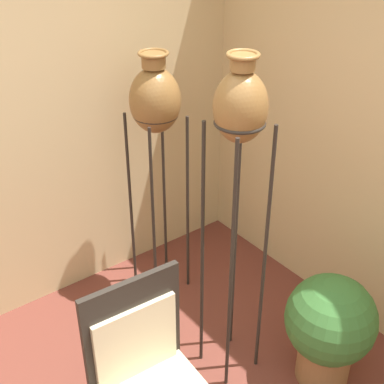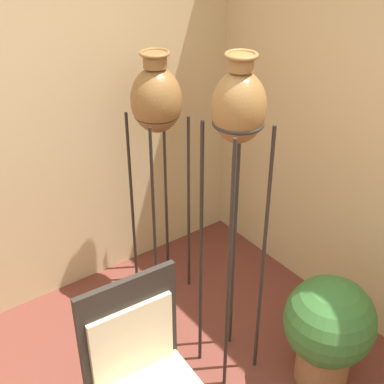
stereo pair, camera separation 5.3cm
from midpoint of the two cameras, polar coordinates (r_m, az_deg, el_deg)
vase_stand_tall at (r=2.50m, az=5.58°, el=7.43°), size 0.26×0.26×1.90m
vase_stand_medium at (r=3.27m, az=-3.34°, el=9.35°), size 0.31×0.31×1.70m
chair at (r=2.58m, az=-4.58°, el=-18.78°), size 0.54×0.48×1.07m
potted_plant at (r=3.16m, az=14.83°, el=-13.86°), size 0.51×0.51×0.70m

